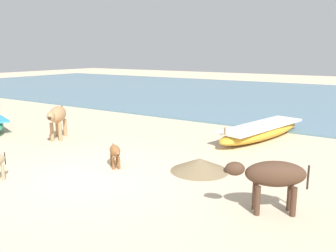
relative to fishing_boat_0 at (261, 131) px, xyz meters
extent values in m
plane|color=beige|center=(-2.05, -5.83, -0.26)|extent=(80.00, 80.00, 0.00)
cube|color=slate|center=(-2.05, 11.32, -0.22)|extent=(60.00, 20.00, 0.08)
ellipsoid|color=gold|center=(0.00, 0.00, -0.02)|extent=(1.92, 4.50, 0.48)
cube|color=white|center=(0.00, 0.00, 0.18)|extent=(1.79, 3.98, 0.07)
cube|color=olive|center=(-0.07, -0.32, 0.11)|extent=(0.84, 0.30, 0.04)
cylinder|color=olive|center=(-0.44, -1.97, 0.32)|extent=(0.06, 0.06, 0.20)
ellipsoid|color=#4C3323|center=(2.01, -5.27, 0.47)|extent=(1.15, 0.89, 0.47)
ellipsoid|color=#4C3323|center=(1.38, -5.61, 0.55)|extent=(0.41, 0.36, 0.25)
sphere|color=#2D2119|center=(1.25, -5.68, 0.52)|extent=(0.13, 0.13, 0.10)
cylinder|color=#4C3323|center=(1.79, -5.52, 0.00)|extent=(0.11, 0.11, 0.54)
cylinder|color=#4C3323|center=(1.68, -5.31, 0.00)|extent=(0.11, 0.11, 0.54)
cylinder|color=#4C3323|center=(2.34, -5.22, 0.00)|extent=(0.11, 0.11, 0.54)
cylinder|color=#4C3323|center=(2.23, -5.01, 0.00)|extent=(0.11, 0.11, 0.54)
cylinder|color=#2D2119|center=(2.50, -4.99, 0.42)|extent=(0.04, 0.04, 0.44)
ellipsoid|color=brown|center=(-2.09, -4.90, 0.17)|extent=(0.64, 0.60, 0.27)
ellipsoid|color=brown|center=(-1.78, -5.17, 0.21)|extent=(0.24, 0.23, 0.15)
sphere|color=#2D2119|center=(-1.71, -5.23, 0.19)|extent=(0.08, 0.08, 0.06)
cylinder|color=brown|center=(-1.91, -4.96, -0.11)|extent=(0.06, 0.06, 0.31)
cylinder|color=brown|center=(-2.00, -5.07, -0.11)|extent=(0.06, 0.06, 0.31)
cylinder|color=brown|center=(-2.19, -4.73, -0.11)|extent=(0.06, 0.06, 0.31)
cylinder|color=brown|center=(-2.28, -4.83, -0.11)|extent=(0.06, 0.06, 0.31)
cylinder|color=#2D2119|center=(-2.35, -4.69, 0.14)|extent=(0.02, 0.02, 0.26)
cylinder|color=tan|center=(-3.60, -6.98, -0.09)|extent=(0.07, 0.07, 0.36)
cylinder|color=#2D2119|center=(-3.71, -6.83, 0.19)|extent=(0.02, 0.02, 0.29)
ellipsoid|color=tan|center=(-5.67, -3.67, 0.56)|extent=(1.10, 1.25, 0.52)
ellipsoid|color=tan|center=(-5.20, -4.31, 0.65)|extent=(0.43, 0.46, 0.28)
sphere|color=#2D2119|center=(-5.09, -4.45, 0.61)|extent=(0.15, 0.15, 0.11)
cylinder|color=tan|center=(-5.36, -3.88, 0.04)|extent=(0.12, 0.12, 0.60)
cylinder|color=tan|center=(-5.57, -4.03, 0.04)|extent=(0.12, 0.12, 0.60)
cylinder|color=tan|center=(-5.77, -3.31, 0.04)|extent=(0.12, 0.12, 0.60)
cylinder|color=tan|center=(-5.98, -3.47, 0.04)|extent=(0.12, 0.12, 0.60)
cylinder|color=#2D2119|center=(-6.05, -3.16, 0.50)|extent=(0.04, 0.04, 0.49)
cone|color=#7A6647|center=(-0.18, -3.99, -0.10)|extent=(1.92, 1.92, 0.32)
camera|label=1|loc=(3.65, -11.24, 2.59)|focal=37.59mm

